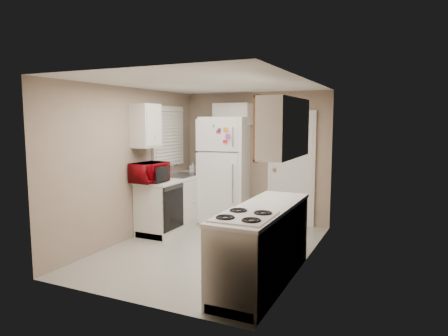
% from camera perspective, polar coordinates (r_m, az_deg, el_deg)
% --- Properties ---
extents(floor, '(3.80, 3.80, 0.00)m').
position_cam_1_polar(floor, '(6.01, -2.04, -11.47)').
color(floor, '#B5B3A9').
rests_on(floor, ground).
extents(ceiling, '(3.80, 3.80, 0.00)m').
position_cam_1_polar(ceiling, '(5.73, -2.14, 11.95)').
color(ceiling, white).
rests_on(ceiling, floor).
extents(wall_left, '(3.80, 3.80, 0.00)m').
position_cam_1_polar(wall_left, '(6.50, -13.17, 0.58)').
color(wall_left, gray).
rests_on(wall_left, floor).
extents(wall_right, '(3.80, 3.80, 0.00)m').
position_cam_1_polar(wall_right, '(5.27, 11.62, -0.82)').
color(wall_right, gray).
rests_on(wall_right, floor).
extents(wall_back, '(2.80, 2.80, 0.00)m').
position_cam_1_polar(wall_back, '(7.48, 4.50, 1.55)').
color(wall_back, gray).
rests_on(wall_back, floor).
extents(wall_front, '(2.80, 2.80, 0.00)m').
position_cam_1_polar(wall_front, '(4.16, -14.00, -2.91)').
color(wall_front, gray).
rests_on(wall_front, floor).
extents(left_counter, '(0.60, 1.80, 0.90)m').
position_cam_1_polar(left_counter, '(7.18, -6.67, -4.76)').
color(left_counter, silver).
rests_on(left_counter, floor).
extents(dishwasher, '(0.03, 0.58, 0.72)m').
position_cam_1_polar(dishwasher, '(6.52, -7.25, -5.60)').
color(dishwasher, black).
rests_on(dishwasher, floor).
extents(sink, '(0.54, 0.74, 0.16)m').
position_cam_1_polar(sink, '(7.23, -6.10, -1.37)').
color(sink, gray).
rests_on(sink, left_counter).
extents(microwave, '(0.60, 0.36, 0.38)m').
position_cam_1_polar(microwave, '(6.48, -10.61, -0.71)').
color(microwave, maroon).
rests_on(microwave, left_counter).
extents(soap_bottle, '(0.09, 0.10, 0.21)m').
position_cam_1_polar(soap_bottle, '(7.57, -4.48, 0.09)').
color(soap_bottle, white).
rests_on(soap_bottle, left_counter).
extents(window_blinds, '(0.10, 0.98, 1.08)m').
position_cam_1_polar(window_blinds, '(7.30, -7.93, 4.51)').
color(window_blinds, silver).
rests_on(window_blinds, wall_left).
extents(upper_cabinet_left, '(0.30, 0.45, 0.70)m').
position_cam_1_polar(upper_cabinet_left, '(6.55, -11.08, 5.94)').
color(upper_cabinet_left, silver).
rests_on(upper_cabinet_left, wall_left).
extents(refrigerator, '(0.90, 0.88, 1.95)m').
position_cam_1_polar(refrigerator, '(7.35, 0.26, -0.30)').
color(refrigerator, silver).
rests_on(refrigerator, floor).
extents(cabinet_over_fridge, '(0.70, 0.30, 0.40)m').
position_cam_1_polar(cabinet_over_fridge, '(7.46, 1.24, 7.70)').
color(cabinet_over_fridge, silver).
rests_on(cabinet_over_fridge, wall_back).
extents(interior_door, '(0.86, 0.06, 2.08)m').
position_cam_1_polar(interior_door, '(7.25, 9.56, -0.13)').
color(interior_door, silver).
rests_on(interior_door, floor).
extents(right_counter, '(0.60, 2.00, 0.90)m').
position_cam_1_polar(right_counter, '(4.76, 5.57, -10.79)').
color(right_counter, silver).
rests_on(right_counter, floor).
extents(stove, '(0.57, 0.69, 0.84)m').
position_cam_1_polar(stove, '(4.28, 2.90, -13.27)').
color(stove, silver).
rests_on(stove, floor).
extents(upper_cabinet_right, '(0.30, 1.20, 0.70)m').
position_cam_1_polar(upper_cabinet_right, '(4.78, 8.66, 5.69)').
color(upper_cabinet_right, silver).
rests_on(upper_cabinet_right, wall_right).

